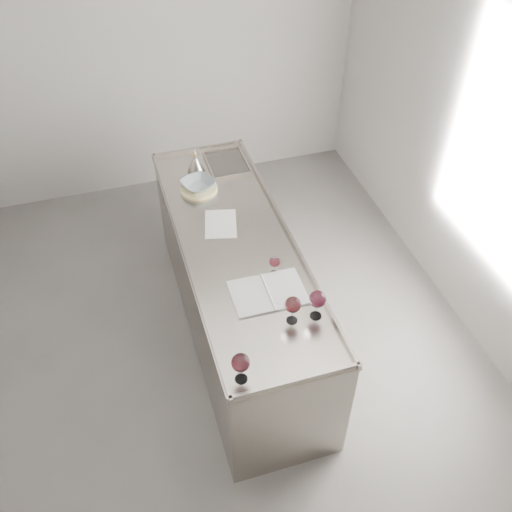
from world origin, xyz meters
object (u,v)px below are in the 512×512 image
object	(u,v)px
ceramic_bowl	(198,184)
wine_funnel	(196,165)
counter	(238,289)
wine_glass_left	(241,363)
wine_glass_right	(317,300)
wine_glass_middle	(293,305)
notebook	(268,292)
wine_glass_small	(275,262)

from	to	relation	value
ceramic_bowl	wine_funnel	xyz separation A→B (m)	(0.04, 0.24, 0.01)
counter	wine_glass_left	xyz separation A→B (m)	(-0.28, -1.08, 0.61)
counter	ceramic_bowl	size ratio (longest dim) A/B	10.15
wine_glass_left	wine_funnel	xyz separation A→B (m)	(0.20, 1.98, -0.08)
wine_glass_left	wine_glass_right	distance (m)	0.63
wine_glass_right	wine_funnel	bearing A→B (deg)	101.91
counter	ceramic_bowl	world-z (taller)	ceramic_bowl
wine_funnel	wine_glass_right	bearing A→B (deg)	-78.09
wine_glass_middle	notebook	distance (m)	0.29
wine_glass_right	wine_funnel	world-z (taller)	wine_funnel
wine_glass_small	wine_funnel	distance (m)	1.29
wine_glass_middle	wine_glass_small	size ratio (longest dim) A/B	1.34
wine_glass_left	wine_glass_small	size ratio (longest dim) A/B	1.40
counter	wine_glass_left	distance (m)	1.27
wine_glass_small	ceramic_bowl	bearing A→B (deg)	104.56
wine_glass_small	ceramic_bowl	distance (m)	1.06
wine_glass_middle	wine_funnel	distance (m)	1.69
notebook	ceramic_bowl	bearing A→B (deg)	99.28
wine_glass_right	wine_glass_small	size ratio (longest dim) A/B	1.42
wine_funnel	counter	bearing A→B (deg)	-84.93
counter	wine_glass_right	bearing A→B (deg)	-70.59
wine_glass_middle	notebook	xyz separation A→B (m)	(-0.07, 0.25, -0.13)
wine_glass_small	ceramic_bowl	world-z (taller)	wine_glass_small
notebook	ceramic_bowl	distance (m)	1.19
counter	wine_glass_left	world-z (taller)	wine_glass_left
wine_glass_left	wine_glass_small	bearing A→B (deg)	59.19
counter	wine_glass_small	bearing A→B (deg)	-67.68
wine_glass_left	notebook	world-z (taller)	wine_glass_left
ceramic_bowl	wine_glass_right	bearing A→B (deg)	-74.81
counter	wine_glass_middle	size ratio (longest dim) A/B	12.73
counter	notebook	bearing A→B (deg)	-83.56
counter	ceramic_bowl	distance (m)	0.85
wine_glass_small	notebook	bearing A→B (deg)	-121.31
wine_glass_middle	ceramic_bowl	distance (m)	1.45
counter	wine_funnel	size ratio (longest dim) A/B	11.79
wine_glass_small	notebook	world-z (taller)	wine_glass_small
wine_funnel	ceramic_bowl	bearing A→B (deg)	-98.41
notebook	wine_glass_small	bearing A→B (deg)	59.54
wine_glass_middle	notebook	bearing A→B (deg)	104.96
wine_glass_right	wine_glass_small	xyz separation A→B (m)	(-0.12, 0.41, -0.04)
wine_glass_middle	wine_glass_small	xyz separation A→B (m)	(0.02, 0.40, -0.03)
notebook	ceramic_bowl	size ratio (longest dim) A/B	1.93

